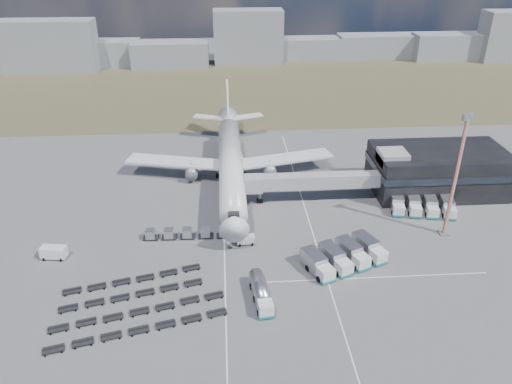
{
  "coord_description": "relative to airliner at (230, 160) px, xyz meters",
  "views": [
    {
      "loc": [
        -1.37,
        -77.22,
        55.01
      ],
      "look_at": [
        5.19,
        18.13,
        4.0
      ],
      "focal_mm": 35.0,
      "sensor_mm": 36.0,
      "label": 1
    }
  ],
  "objects": [
    {
      "name": "fuel_tanker",
      "position": [
        3.9,
        -45.1,
        -3.7
      ],
      "size": [
        3.61,
        10.04,
        3.17
      ],
      "rotation": [
        0.0,
        0.0,
        0.12
      ],
      "color": "silver",
      "rests_on": "ground"
    },
    {
      "name": "service_trucks_near",
      "position": [
        19.84,
        -35.92,
        -3.57
      ],
      "size": [
        16.24,
        12.86,
        3.18
      ],
      "rotation": [
        0.0,
        0.0,
        0.4
      ],
      "color": "silver",
      "rests_on": "ground"
    },
    {
      "name": "uld_row",
      "position": [
        -9.3,
        -25.32,
        -4.15
      ],
      "size": [
        17.45,
        1.97,
        1.91
      ],
      "rotation": [
        0.0,
        0.0,
        -0.01
      ],
      "color": "black",
      "rests_on": "ground"
    },
    {
      "name": "skyline",
      "position": [
        -18.13,
        116.26,
        2.77
      ],
      "size": [
        306.67,
        26.94,
        22.87
      ],
      "color": "gray",
      "rests_on": "ground"
    },
    {
      "name": "catering_truck",
      "position": [
        1.94,
        6.04,
        -3.7
      ],
      "size": [
        3.23,
        6.95,
        3.11
      ],
      "rotation": [
        0.0,
        0.0,
        0.07
      ],
      "color": "silver",
      "rests_on": "ground"
    },
    {
      "name": "pushback_tug",
      "position": [
        2.2,
        -28.03,
        -4.51
      ],
      "size": [
        3.66,
        2.24,
        1.56
      ],
      "primitive_type": "cube",
      "rotation": [
        0.0,
        0.0,
        0.07
      ],
      "color": "silver",
      "rests_on": "ground"
    },
    {
      "name": "utility_van",
      "position": [
        -33.81,
        -30.46,
        -4.07
      ],
      "size": [
        4.88,
        2.7,
        2.45
      ],
      "primitive_type": "cube",
      "rotation": [
        0.0,
        0.0,
        -0.13
      ],
      "color": "silver",
      "rests_on": "ground"
    },
    {
      "name": "service_trucks_far",
      "position": [
        41.09,
        -18.22,
        -3.71
      ],
      "size": [
        14.27,
        9.62,
        2.92
      ],
      "rotation": [
        0.0,
        0.0,
        -0.19
      ],
      "color": "silver",
      "rests_on": "ground"
    },
    {
      "name": "lane_markings",
      "position": [
        9.77,
        -29.38,
        -5.29
      ],
      "size": [
        47.12,
        110.0,
        0.01
      ],
      "color": "silver",
      "rests_on": "ground"
    },
    {
      "name": "baggage_dollies",
      "position": [
        -16.91,
        -45.09,
        -4.92
      ],
      "size": [
        29.56,
        20.77,
        0.74
      ],
      "rotation": [
        0.0,
        0.0,
        0.25
      ],
      "color": "black",
      "rests_on": "ground"
    },
    {
      "name": "grass_strip",
      "position": [
        0.0,
        77.62,
        -5.29
      ],
      "size": [
        420.0,
        90.0,
        0.01
      ],
      "primitive_type": "cube",
      "color": "#49492C",
      "rests_on": "ground"
    },
    {
      "name": "ground",
      "position": [
        0.0,
        -32.38,
        -5.29
      ],
      "size": [
        420.0,
        420.0,
        0.0
      ],
      "primitive_type": "plane",
      "color": "#565659",
      "rests_on": "ground"
    },
    {
      "name": "airliner",
      "position": [
        0.0,
        0.0,
        0.0
      ],
      "size": [
        51.59,
        64.53,
        17.62
      ],
      "color": "silver",
      "rests_on": "ground"
    },
    {
      "name": "terminal",
      "position": [
        47.77,
        -8.41,
        -0.04
      ],
      "size": [
        30.4,
        16.4,
        11.0
      ],
      "color": "black",
      "rests_on": "ground"
    },
    {
      "name": "floodlight_mast",
      "position": [
        42.43,
        -27.32,
        7.46
      ],
      "size": [
        2.42,
        1.97,
        25.45
      ],
      "rotation": [
        0.0,
        0.0,
        0.34
      ],
      "color": "#B52B1C",
      "rests_on": "ground"
    },
    {
      "name": "jet_bridge",
      "position": [
        15.9,
        -11.95,
        -0.24
      ],
      "size": [
        30.3,
        3.8,
        7.05
      ],
      "color": "#939399",
      "rests_on": "ground"
    }
  ]
}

